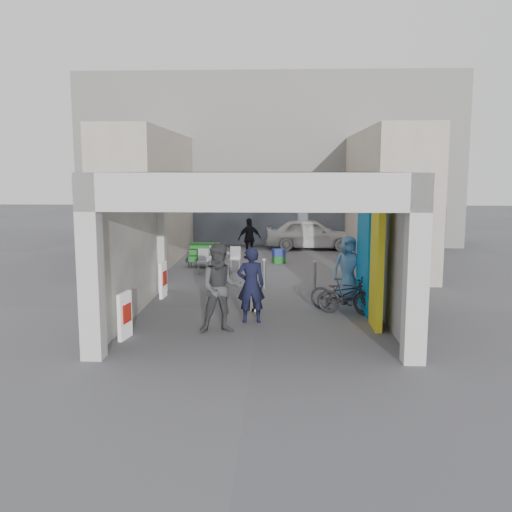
{
  "coord_description": "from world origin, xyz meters",
  "views": [
    {
      "loc": [
        0.51,
        -14.3,
        3.53
      ],
      "look_at": [
        -0.12,
        1.0,
        1.24
      ],
      "focal_mm": 40.0,
      "sensor_mm": 36.0,
      "label": 1
    }
  ],
  "objects_px": {
    "cafe_set": "(218,263)",
    "man_crates": "(250,238)",
    "produce_stand": "(205,258)",
    "man_elderly": "(348,268)",
    "bicycle_front": "(343,294)",
    "man_with_dog": "(251,285)",
    "border_collie": "(253,301)",
    "bicycle_rear": "(347,297)",
    "white_van": "(311,234)",
    "man_back_turned": "(221,288)"
  },
  "relations": [
    {
      "from": "man_crates",
      "to": "cafe_set",
      "type": "bearing_deg",
      "value": 50.18
    },
    {
      "from": "produce_stand",
      "to": "man_crates",
      "type": "distance_m",
      "value": 2.65
    },
    {
      "from": "man_with_dog",
      "to": "man_back_turned",
      "type": "bearing_deg",
      "value": 45.41
    },
    {
      "from": "cafe_set",
      "to": "bicycle_front",
      "type": "height_order",
      "value": "bicycle_front"
    },
    {
      "from": "man_elderly",
      "to": "produce_stand",
      "type": "bearing_deg",
      "value": 121.77
    },
    {
      "from": "border_collie",
      "to": "produce_stand",
      "type": "bearing_deg",
      "value": 118.28
    },
    {
      "from": "man_back_turned",
      "to": "bicycle_front",
      "type": "xyz_separation_m",
      "value": [
        2.88,
        2.05,
        -0.54
      ]
    },
    {
      "from": "produce_stand",
      "to": "man_with_dog",
      "type": "distance_m",
      "value": 8.02
    },
    {
      "from": "bicycle_front",
      "to": "border_collie",
      "type": "bearing_deg",
      "value": 112.81
    },
    {
      "from": "produce_stand",
      "to": "man_elderly",
      "type": "relative_size",
      "value": 0.76
    },
    {
      "from": "cafe_set",
      "to": "man_back_turned",
      "type": "xyz_separation_m",
      "value": [
        0.89,
        -7.54,
        0.68
      ]
    },
    {
      "from": "man_with_dog",
      "to": "white_van",
      "type": "bearing_deg",
      "value": -108.36
    },
    {
      "from": "border_collie",
      "to": "white_van",
      "type": "bearing_deg",
      "value": 90.39
    },
    {
      "from": "border_collie",
      "to": "man_with_dog",
      "type": "relative_size",
      "value": 0.36
    },
    {
      "from": "man_with_dog",
      "to": "man_back_turned",
      "type": "xyz_separation_m",
      "value": [
        -0.61,
        -0.86,
        0.09
      ]
    },
    {
      "from": "man_with_dog",
      "to": "bicycle_front",
      "type": "distance_m",
      "value": 2.6
    },
    {
      "from": "man_with_dog",
      "to": "man_elderly",
      "type": "xyz_separation_m",
      "value": [
        2.56,
        2.6,
        -0.01
      ]
    },
    {
      "from": "man_back_turned",
      "to": "white_van",
      "type": "distance_m",
      "value": 13.91
    },
    {
      "from": "bicycle_front",
      "to": "bicycle_rear",
      "type": "bearing_deg",
      "value": -147.19
    },
    {
      "from": "produce_stand",
      "to": "bicycle_rear",
      "type": "height_order",
      "value": "bicycle_rear"
    },
    {
      "from": "man_crates",
      "to": "bicycle_front",
      "type": "distance_m",
      "value": 9.08
    },
    {
      "from": "cafe_set",
      "to": "man_crates",
      "type": "distance_m",
      "value": 3.32
    },
    {
      "from": "man_elderly",
      "to": "white_van",
      "type": "relative_size",
      "value": 0.43
    },
    {
      "from": "bicycle_rear",
      "to": "white_van",
      "type": "distance_m",
      "value": 11.95
    },
    {
      "from": "man_elderly",
      "to": "cafe_set",
      "type": "bearing_deg",
      "value": 124.35
    },
    {
      "from": "produce_stand",
      "to": "bicycle_rear",
      "type": "distance_m",
      "value": 8.2
    },
    {
      "from": "cafe_set",
      "to": "white_van",
      "type": "relative_size",
      "value": 0.35
    },
    {
      "from": "man_crates",
      "to": "bicycle_rear",
      "type": "bearing_deg",
      "value": 84.94
    },
    {
      "from": "produce_stand",
      "to": "border_collie",
      "type": "relative_size",
      "value": 2.08
    },
    {
      "from": "bicycle_front",
      "to": "bicycle_rear",
      "type": "height_order",
      "value": "bicycle_rear"
    },
    {
      "from": "man_crates",
      "to": "man_elderly",
      "type": "bearing_deg",
      "value": 90.41
    },
    {
      "from": "man_elderly",
      "to": "white_van",
      "type": "xyz_separation_m",
      "value": [
        -0.47,
        10.18,
        -0.18
      ]
    },
    {
      "from": "bicycle_front",
      "to": "man_with_dog",
      "type": "bearing_deg",
      "value": 138.98
    },
    {
      "from": "bicycle_rear",
      "to": "border_collie",
      "type": "bearing_deg",
      "value": 100.5
    },
    {
      "from": "produce_stand",
      "to": "man_elderly",
      "type": "height_order",
      "value": "man_elderly"
    },
    {
      "from": "man_with_dog",
      "to": "cafe_set",
      "type": "bearing_deg",
      "value": -86.36
    },
    {
      "from": "bicycle_front",
      "to": "white_van",
      "type": "height_order",
      "value": "white_van"
    },
    {
      "from": "border_collie",
      "to": "man_elderly",
      "type": "bearing_deg",
      "value": 40.36
    },
    {
      "from": "cafe_set",
      "to": "bicycle_rear",
      "type": "xyz_separation_m",
      "value": [
        3.85,
        -5.84,
        0.15
      ]
    },
    {
      "from": "white_van",
      "to": "bicycle_front",
      "type": "bearing_deg",
      "value": -177.24
    },
    {
      "from": "produce_stand",
      "to": "bicycle_rear",
      "type": "xyz_separation_m",
      "value": [
        4.45,
        -6.89,
        0.11
      ]
    },
    {
      "from": "cafe_set",
      "to": "man_elderly",
      "type": "height_order",
      "value": "man_elderly"
    },
    {
      "from": "man_crates",
      "to": "white_van",
      "type": "xyz_separation_m",
      "value": [
        2.64,
        2.96,
        -0.12
      ]
    },
    {
      "from": "cafe_set",
      "to": "white_van",
      "type": "xyz_separation_m",
      "value": [
        3.6,
        6.1,
        0.39
      ]
    },
    {
      "from": "cafe_set",
      "to": "bicycle_rear",
      "type": "distance_m",
      "value": 7.0
    },
    {
      "from": "bicycle_rear",
      "to": "man_elderly",
      "type": "bearing_deg",
      "value": 10.68
    },
    {
      "from": "bicycle_front",
      "to": "white_van",
      "type": "distance_m",
      "value": 11.59
    },
    {
      "from": "bicycle_front",
      "to": "bicycle_rear",
      "type": "xyz_separation_m",
      "value": [
        0.07,
        -0.36,
        0.01
      ]
    },
    {
      "from": "produce_stand",
      "to": "bicycle_front",
      "type": "bearing_deg",
      "value": -71.11
    },
    {
      "from": "man_back_turned",
      "to": "bicycle_rear",
      "type": "distance_m",
      "value": 3.45
    }
  ]
}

